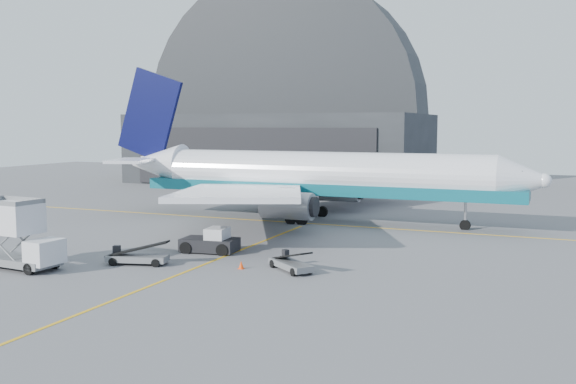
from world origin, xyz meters
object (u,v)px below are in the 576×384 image
at_px(airliner, 307,176).
at_px(catering_truck, 16,236).
at_px(belt_loader_a, 137,257).
at_px(belt_loader_b, 291,263).
at_px(pushback_tug, 211,243).

height_order(airliner, catering_truck, airliner).
bearing_deg(belt_loader_a, catering_truck, -164.23).
bearing_deg(belt_loader_b, pushback_tug, -165.27).
relative_size(pushback_tug, belt_loader_b, 1.14).
xyz_separation_m(pushback_tug, belt_loader_b, (8.43, -3.63, -0.25)).
xyz_separation_m(airliner, catering_truck, (-10.75, -29.67, -2.41)).
bearing_deg(belt_loader_b, catering_truck, -121.55).
distance_m(pushback_tug, belt_loader_a, 6.72).
height_order(catering_truck, belt_loader_b, catering_truck).
relative_size(belt_loader_a, belt_loader_b, 1.17).
bearing_deg(pushback_tug, catering_truck, -140.06).
bearing_deg(catering_truck, belt_loader_a, 35.59).
bearing_deg(catering_truck, pushback_tug, 50.92).
xyz_separation_m(catering_truck, pushback_tug, (9.91, 10.46, -1.59)).
relative_size(airliner, belt_loader_a, 10.12).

